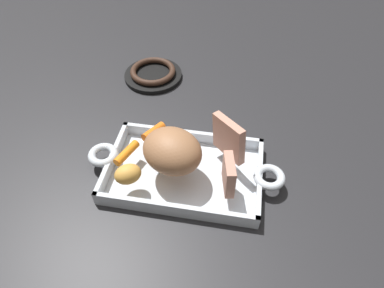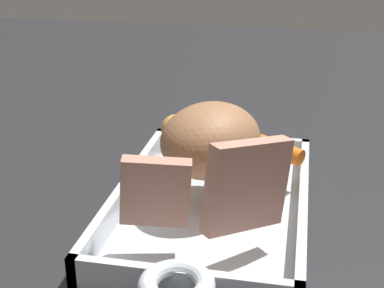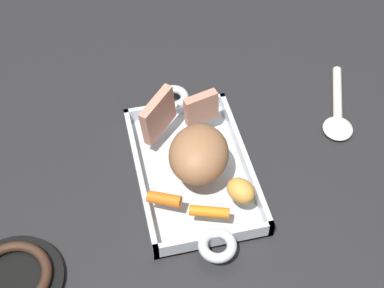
{
  "view_description": "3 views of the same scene",
  "coord_description": "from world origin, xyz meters",
  "px_view_note": "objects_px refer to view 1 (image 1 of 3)",
  "views": [
    {
      "loc": [
        0.09,
        -0.4,
        0.54
      ],
      "look_at": [
        0.01,
        0.03,
        0.07
      ],
      "focal_mm": 31.25,
      "sensor_mm": 36.0,
      "label": 1
    },
    {
      "loc": [
        0.51,
        0.08,
        0.3
      ],
      "look_at": [
        -0.01,
        -0.02,
        0.07
      ],
      "focal_mm": 52.59,
      "sensor_mm": 36.0,
      "label": 2
    },
    {
      "loc": [
        -0.59,
        0.14,
        0.78
      ],
      "look_at": [
        0.01,
        -0.0,
        0.07
      ],
      "focal_mm": 52.77,
      "sensor_mm": 36.0,
      "label": 3
    }
  ],
  "objects_px": {
    "roast_slice_thin": "(229,174)",
    "baby_carrot_southeast": "(154,132)",
    "pork_roast": "(172,151)",
    "stove_burner_rear": "(153,73)",
    "roasting_dish": "(184,171)",
    "roast_slice_outer": "(229,138)",
    "potato_whole": "(128,174)",
    "baby_carrot_short": "(126,154)"
  },
  "relations": [
    {
      "from": "roast_slice_thin",
      "to": "baby_carrot_southeast",
      "type": "xyz_separation_m",
      "value": [
        -0.16,
        0.1,
        -0.02
      ]
    },
    {
      "from": "pork_roast",
      "to": "stove_burner_rear",
      "type": "xyz_separation_m",
      "value": [
        -0.12,
        0.32,
        -0.06
      ]
    },
    {
      "from": "roasting_dish",
      "to": "baby_carrot_southeast",
      "type": "bearing_deg",
      "value": 139.53
    },
    {
      "from": "pork_roast",
      "to": "baby_carrot_southeast",
      "type": "bearing_deg",
      "value": 128.53
    },
    {
      "from": "roast_slice_outer",
      "to": "baby_carrot_southeast",
      "type": "distance_m",
      "value": 0.16
    },
    {
      "from": "roast_slice_outer",
      "to": "potato_whole",
      "type": "distance_m",
      "value": 0.2
    },
    {
      "from": "potato_whole",
      "to": "stove_burner_rear",
      "type": "bearing_deg",
      "value": 97.77
    },
    {
      "from": "baby_carrot_short",
      "to": "stove_burner_rear",
      "type": "height_order",
      "value": "baby_carrot_short"
    },
    {
      "from": "pork_roast",
      "to": "roast_slice_outer",
      "type": "bearing_deg",
      "value": 25.91
    },
    {
      "from": "roast_slice_outer",
      "to": "stove_burner_rear",
      "type": "relative_size",
      "value": 0.52
    },
    {
      "from": "pork_roast",
      "to": "roast_slice_outer",
      "type": "distance_m",
      "value": 0.11
    },
    {
      "from": "roasting_dish",
      "to": "baby_carrot_short",
      "type": "xyz_separation_m",
      "value": [
        -0.11,
        -0.0,
        0.03
      ]
    },
    {
      "from": "roast_slice_outer",
      "to": "pork_roast",
      "type": "bearing_deg",
      "value": -154.09
    },
    {
      "from": "roast_slice_outer",
      "to": "baby_carrot_southeast",
      "type": "bearing_deg",
      "value": 172.26
    },
    {
      "from": "roast_slice_outer",
      "to": "stove_burner_rear",
      "type": "xyz_separation_m",
      "value": [
        -0.22,
        0.27,
        -0.07
      ]
    },
    {
      "from": "baby_carrot_southeast",
      "to": "stove_burner_rear",
      "type": "bearing_deg",
      "value": 105.29
    },
    {
      "from": "pork_roast",
      "to": "baby_carrot_short",
      "type": "relative_size",
      "value": 1.85
    },
    {
      "from": "roast_slice_thin",
      "to": "stove_burner_rear",
      "type": "height_order",
      "value": "roast_slice_thin"
    },
    {
      "from": "roast_slice_outer",
      "to": "roast_slice_thin",
      "type": "distance_m",
      "value": 0.08
    },
    {
      "from": "roast_slice_thin",
      "to": "baby_carrot_short",
      "type": "relative_size",
      "value": 0.97
    },
    {
      "from": "baby_carrot_short",
      "to": "stove_burner_rear",
      "type": "relative_size",
      "value": 0.41
    },
    {
      "from": "roasting_dish",
      "to": "baby_carrot_short",
      "type": "distance_m",
      "value": 0.12
    },
    {
      "from": "roasting_dish",
      "to": "potato_whole",
      "type": "bearing_deg",
      "value": -148.27
    },
    {
      "from": "baby_carrot_southeast",
      "to": "stove_burner_rear",
      "type": "xyz_separation_m",
      "value": [
        -0.07,
        0.25,
        -0.04
      ]
    },
    {
      "from": "pork_roast",
      "to": "roast_slice_thin",
      "type": "relative_size",
      "value": 1.91
    },
    {
      "from": "baby_carrot_southeast",
      "to": "roast_slice_thin",
      "type": "bearing_deg",
      "value": -31.44
    },
    {
      "from": "roast_slice_thin",
      "to": "roast_slice_outer",
      "type": "bearing_deg",
      "value": 96.33
    },
    {
      "from": "roasting_dish",
      "to": "roast_slice_thin",
      "type": "height_order",
      "value": "roast_slice_thin"
    },
    {
      "from": "roast_slice_outer",
      "to": "stove_burner_rear",
      "type": "height_order",
      "value": "roast_slice_outer"
    },
    {
      "from": "baby_carrot_short",
      "to": "stove_burner_rear",
      "type": "xyz_separation_m",
      "value": [
        -0.03,
        0.31,
        -0.03
      ]
    },
    {
      "from": "potato_whole",
      "to": "baby_carrot_southeast",
      "type": "bearing_deg",
      "value": 81.93
    },
    {
      "from": "baby_carrot_short",
      "to": "potato_whole",
      "type": "xyz_separation_m",
      "value": [
        0.02,
        -0.05,
        0.01
      ]
    },
    {
      "from": "roasting_dish",
      "to": "stove_burner_rear",
      "type": "relative_size",
      "value": 2.56
    },
    {
      "from": "roast_slice_thin",
      "to": "baby_carrot_southeast",
      "type": "distance_m",
      "value": 0.19
    },
    {
      "from": "roasting_dish",
      "to": "roast_slice_thin",
      "type": "bearing_deg",
      "value": -22.14
    },
    {
      "from": "baby_carrot_short",
      "to": "stove_burner_rear",
      "type": "distance_m",
      "value": 0.32
    },
    {
      "from": "baby_carrot_short",
      "to": "roast_slice_thin",
      "type": "bearing_deg",
      "value": -9.12
    },
    {
      "from": "roast_slice_outer",
      "to": "baby_carrot_southeast",
      "type": "height_order",
      "value": "roast_slice_outer"
    },
    {
      "from": "roasting_dish",
      "to": "baby_carrot_southeast",
      "type": "height_order",
      "value": "baby_carrot_southeast"
    },
    {
      "from": "baby_carrot_short",
      "to": "baby_carrot_southeast",
      "type": "bearing_deg",
      "value": 60.15
    },
    {
      "from": "roast_slice_thin",
      "to": "stove_burner_rear",
      "type": "xyz_separation_m",
      "value": [
        -0.23,
        0.35,
        -0.06
      ]
    },
    {
      "from": "baby_carrot_southeast",
      "to": "potato_whole",
      "type": "bearing_deg",
      "value": -98.07
    }
  ]
}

